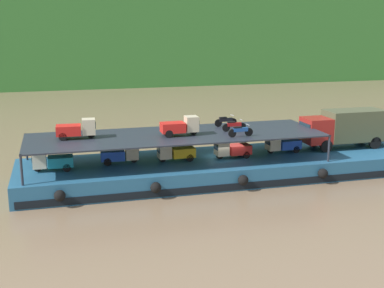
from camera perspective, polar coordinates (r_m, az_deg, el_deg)
ground_plane at (r=38.90m, az=3.72°, el=-3.64°), size 400.00×400.00×0.00m
cargo_barge at (r=38.66m, az=3.75°, el=-2.59°), size 30.84×7.96×1.50m
covered_lorry at (r=42.90m, az=16.94°, el=1.81°), size 7.86×2.31×3.10m
cargo_rack at (r=36.99m, az=-1.77°, el=1.00°), size 21.64×6.57×2.00m
mini_truck_lower_stern at (r=36.06m, az=-15.56°, el=-1.86°), size 2.76×1.23×1.38m
mini_truck_lower_aft at (r=36.98m, az=-8.12°, el=-1.12°), size 2.79×1.29×1.38m
mini_truck_lower_mid at (r=37.25m, az=-1.89°, el=-0.89°), size 2.78×1.27×1.38m
mini_truck_lower_fore at (r=38.19m, az=4.55°, el=-0.56°), size 2.79×1.29×1.38m
mini_truck_lower_bow at (r=40.35m, az=10.19°, el=0.02°), size 2.80×1.30×1.38m
mini_truck_upper_stern at (r=36.40m, az=-12.93°, el=1.67°), size 2.79×1.29×1.38m
mini_truck_upper_mid at (r=36.47m, az=-1.33°, el=2.03°), size 2.74×1.20×1.38m
motorcycle_upper_port at (r=36.27m, az=5.50°, el=1.50°), size 1.90×0.55×0.87m
motorcycle_upper_centre at (r=38.16m, az=4.78°, el=2.10°), size 1.90×0.55×0.87m
motorcycle_upper_stbd at (r=39.98m, az=3.82°, el=2.64°), size 1.90×0.55×0.87m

